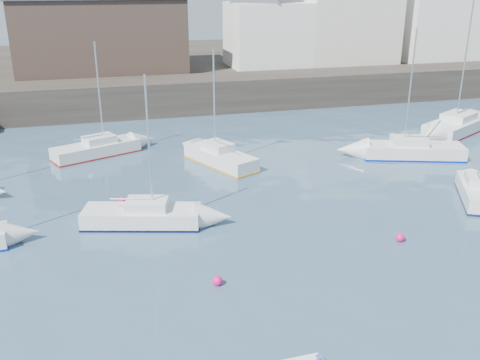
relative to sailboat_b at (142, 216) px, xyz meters
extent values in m
plane|color=#2D4760|center=(5.33, -10.98, -0.49)|extent=(220.00, 220.00, 0.00)
cube|color=#28231E|center=(5.33, 24.02, 1.01)|extent=(90.00, 5.00, 3.00)
cube|color=#28231E|center=(5.33, 42.02, 0.91)|extent=(90.00, 32.00, 2.80)
cube|color=beige|center=(25.33, 31.02, 6.81)|extent=(10.00, 8.00, 9.00)
cube|color=white|center=(36.33, 30.52, 6.06)|extent=(9.00, 7.00, 7.50)
cube|color=white|center=(16.33, 30.52, 5.56)|extent=(8.00, 7.00, 6.50)
cube|color=#3D2D26|center=(-0.67, 32.02, 5.81)|extent=(16.00, 10.00, 7.00)
cube|color=silver|center=(-0.03, 0.01, -0.06)|extent=(6.07, 3.33, 0.87)
cube|color=#0A0C3B|center=(-0.03, 0.01, -0.43)|extent=(6.13, 3.36, 0.12)
cube|color=silver|center=(0.24, -0.07, 0.62)|extent=(2.32, 1.88, 0.48)
cylinder|color=silver|center=(0.52, -0.14, 3.71)|extent=(0.10, 0.10, 6.66)
cube|color=silver|center=(18.26, -1.61, -0.06)|extent=(3.66, 4.99, 0.87)
cube|color=#11143F|center=(18.26, -1.61, -0.43)|extent=(3.69, 5.04, 0.12)
cube|color=silver|center=(18.37, -1.39, 0.62)|extent=(1.82, 2.04, 0.48)
cube|color=silver|center=(19.05, 6.02, -0.03)|extent=(7.05, 4.15, 0.93)
cube|color=#001EA3|center=(19.05, 6.02, -0.43)|extent=(7.12, 4.19, 0.12)
cube|color=silver|center=(18.73, 6.13, 0.70)|extent=(2.74, 2.27, 0.52)
cylinder|color=silver|center=(18.41, 6.23, 4.30)|extent=(0.10, 0.10, 7.72)
cube|color=silver|center=(5.88, 8.00, -0.02)|extent=(4.11, 6.03, 0.95)
cube|color=orange|center=(5.88, 8.00, -0.43)|extent=(4.15, 6.09, 0.13)
cube|color=silver|center=(5.76, 8.26, 0.72)|extent=(2.11, 2.42, 0.53)
cylinder|color=silver|center=(5.64, 8.52, 3.78)|extent=(0.11, 0.11, 6.65)
cube|color=silver|center=(26.43, 11.00, 0.02)|extent=(8.20, 6.08, 1.02)
cube|color=maroon|center=(26.43, 11.00, -0.42)|extent=(8.28, 6.14, 0.14)
cube|color=silver|center=(26.08, 10.81, 0.82)|extent=(3.36, 3.02, 0.57)
cylinder|color=silver|center=(25.73, 10.62, 5.11)|extent=(0.11, 0.11, 9.15)
cube|color=silver|center=(-2.03, 12.11, -0.04)|extent=(6.22, 4.07, 0.89)
cube|color=maroon|center=(-2.03, 12.11, -0.43)|extent=(6.28, 4.11, 0.12)
cube|color=silver|center=(-1.76, 12.23, 0.65)|extent=(2.47, 2.13, 0.50)
cylinder|color=silver|center=(-1.48, 12.34, 3.82)|extent=(0.10, 0.10, 6.84)
sphere|color=#FB096F|center=(2.36, -6.50, -0.49)|extent=(0.41, 0.41, 0.41)
sphere|color=#FB096F|center=(11.50, -5.01, -0.49)|extent=(0.41, 0.41, 0.41)
sphere|color=#FB096F|center=(-0.83, 2.97, -0.49)|extent=(0.43, 0.43, 0.43)
camera|label=1|loc=(-1.66, -24.76, 11.08)|focal=40.00mm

